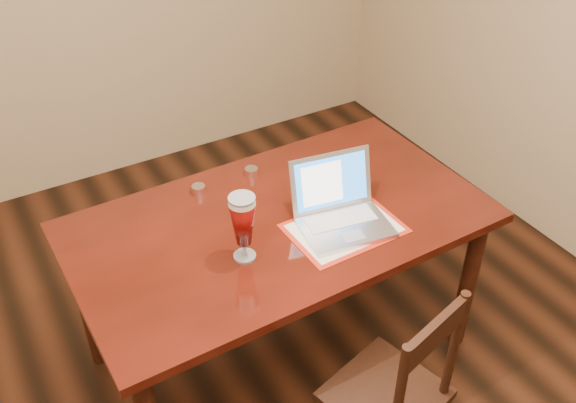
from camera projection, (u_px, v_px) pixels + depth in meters
room_shell at (233, 88)px, 1.60m from camera, size 4.51×5.01×2.71m
dining_table at (281, 236)px, 2.75m from camera, size 1.77×1.02×1.11m
dining_chair at (393, 395)px, 2.43m from camera, size 0.49×0.48×0.96m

